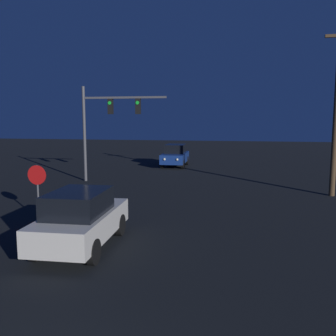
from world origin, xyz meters
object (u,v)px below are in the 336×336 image
object	(u,v)px
car_near	(81,219)
traffic_signal_mast	(106,118)
stop_sign	(37,182)
car_far	(175,155)

from	to	relation	value
car_near	traffic_signal_mast	size ratio (longest dim) A/B	0.74
stop_sign	car_far	bearing A→B (deg)	81.18
car_far	stop_sign	bearing A→B (deg)	80.75
car_far	stop_sign	xyz separation A→B (m)	(-2.55, -16.45, 0.57)
car_near	traffic_signal_mast	xyz separation A→B (m)	(-3.22, 11.25, 2.94)
traffic_signal_mast	stop_sign	distance (m)	8.95
car_near	stop_sign	world-z (taller)	stop_sign
car_near	car_far	bearing A→B (deg)	89.28
stop_sign	traffic_signal_mast	bearing A→B (deg)	92.40
car_far	traffic_signal_mast	world-z (taller)	traffic_signal_mast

